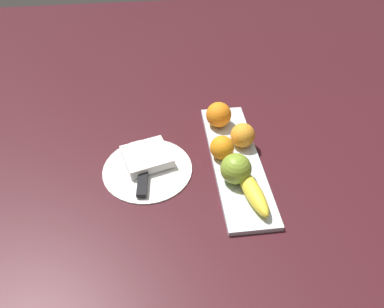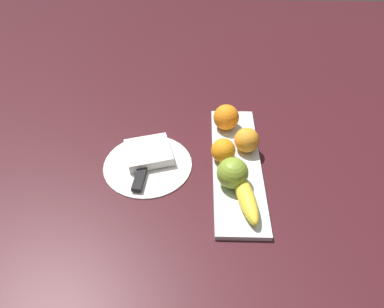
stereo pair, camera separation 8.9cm
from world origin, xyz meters
name	(u,v)px [view 2 (the right image)]	position (x,y,z in m)	size (l,w,h in m)	color
ground_plane	(244,172)	(0.00, 0.00, 0.00)	(2.40, 2.40, 0.00)	#3C151B
fruit_tray	(236,165)	(0.02, 0.02, 0.01)	(0.45, 0.12, 0.01)	silver
apple	(233,173)	(-0.05, 0.04, 0.05)	(0.08, 0.08, 0.08)	#81A32F
banana	(246,198)	(-0.11, 0.01, 0.03)	(0.15, 0.04, 0.04)	yellow
orange_near_apple	(226,117)	(0.16, 0.04, 0.05)	(0.07, 0.07, 0.07)	orange
orange_near_banana	(223,150)	(0.03, 0.05, 0.05)	(0.06, 0.06, 0.06)	orange
orange_center	(247,140)	(0.07, -0.01, 0.05)	(0.07, 0.07, 0.07)	orange
dinner_plate	(148,164)	(0.02, 0.25, 0.00)	(0.23, 0.23, 0.01)	white
folded_napkin	(149,152)	(0.05, 0.25, 0.02)	(0.11, 0.12, 0.02)	white
knife	(141,173)	(-0.02, 0.26, 0.01)	(0.18, 0.04, 0.01)	silver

